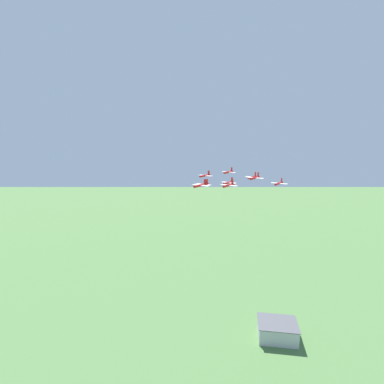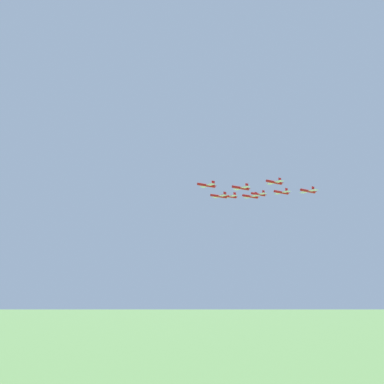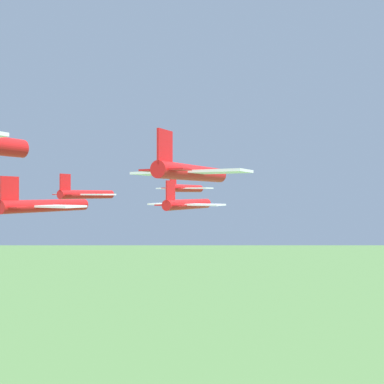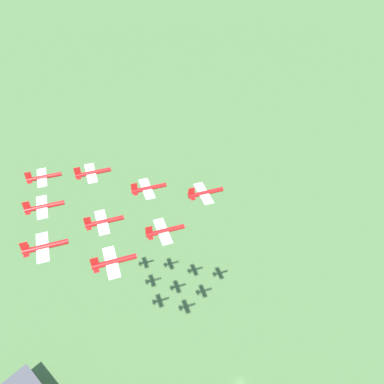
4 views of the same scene
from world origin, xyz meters
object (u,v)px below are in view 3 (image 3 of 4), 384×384
jet_0 (184,188)px  jet_5 (190,172)px  jet_2 (186,204)px  jet_4 (43,205)px  jet_1 (85,194)px

jet_0 → jet_5: bearing=-59.5°
jet_0 → jet_2: bearing=-59.5°
jet_4 → jet_2: bearing=59.5°
jet_1 → jet_5: size_ratio=1.00×
jet_4 → jet_5: 18.46m
jet_1 → jet_5: (16.58, -26.62, 1.93)m
jet_5 → jet_0: bearing=120.5°
jet_0 → jet_4: jet_0 is taller
jet_4 → jet_5: bearing=0.0°
jet_5 → jet_4: bearing=-180.0°
jet_2 → jet_4: size_ratio=1.00×
jet_0 → jet_1: size_ratio=1.00×
jet_0 → jet_2: (0.60, -17.93, -2.39)m
jet_2 → jet_1: bearing=180.0°
jet_0 → jet_4: size_ratio=1.00×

